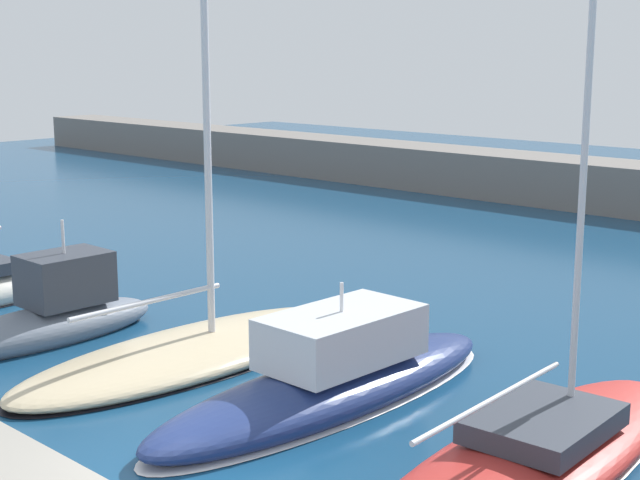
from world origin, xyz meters
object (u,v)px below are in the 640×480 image
(sailboat_sand_third, at_px, (194,346))
(motorboat_slate_second, at_px, (51,315))
(motorboat_navy_fourth, at_px, (334,377))
(sailboat_red_fifth, at_px, (533,453))

(sailboat_sand_third, bearing_deg, motorboat_slate_second, 111.42)
(motorboat_navy_fourth, bearing_deg, motorboat_slate_second, 103.25)
(motorboat_navy_fourth, height_order, sailboat_red_fifth, sailboat_red_fifth)
(motorboat_slate_second, relative_size, sailboat_red_fifth, 0.33)
(sailboat_sand_third, bearing_deg, motorboat_navy_fourth, -86.72)
(sailboat_sand_third, relative_size, sailboat_red_fifth, 0.97)
(sailboat_sand_third, distance_m, sailboat_red_fifth, 9.36)
(sailboat_sand_third, distance_m, motorboat_navy_fourth, 4.45)
(sailboat_sand_third, height_order, sailboat_red_fifth, sailboat_red_fifth)
(sailboat_red_fifth, bearing_deg, motorboat_navy_fourth, 86.78)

